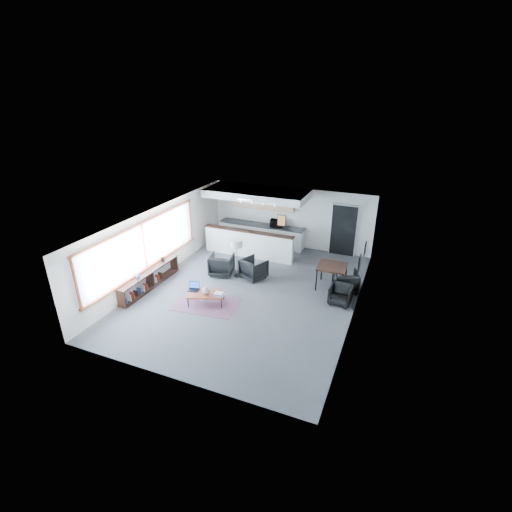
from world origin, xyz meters
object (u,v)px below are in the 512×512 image
at_px(coffee_table, 206,294).
at_px(book_stack, 219,294).
at_px(ceramic_pot, 206,291).
at_px(dining_chair_near, 340,295).
at_px(armchair_left, 222,264).
at_px(microwave, 277,222).
at_px(armchair_right, 254,268).
at_px(dining_table, 332,268).
at_px(laptop, 194,287).
at_px(floor_lamp, 237,245).
at_px(dining_chair_far, 345,282).

relative_size(coffee_table, book_stack, 3.82).
xyz_separation_m(coffee_table, ceramic_pot, (0.04, -0.05, 0.16)).
bearing_deg(dining_chair_near, armchair_left, 177.53).
height_order(armchair_left, dining_chair_near, armchair_left).
height_order(ceramic_pot, book_stack, ceramic_pot).
bearing_deg(book_stack, dining_chair_near, 24.68).
relative_size(dining_chair_near, microwave, 1.06).
bearing_deg(ceramic_pot, dining_chair_near, 23.67).
relative_size(armchair_right, dining_table, 0.83).
height_order(laptop, armchair_left, armchair_left).
height_order(coffee_table, floor_lamp, floor_lamp).
bearing_deg(book_stack, dining_chair_far, 35.24).
height_order(coffee_table, dining_table, dining_table).
height_order(armchair_left, microwave, microwave).
relative_size(laptop, dining_chair_far, 0.60).
xyz_separation_m(armchair_left, dining_table, (3.98, 0.56, 0.32)).
height_order(dining_table, dining_chair_far, dining_table).
bearing_deg(dining_chair_far, armchair_right, -15.59).
bearing_deg(floor_lamp, book_stack, -80.47).
height_order(coffee_table, armchair_right, armchair_right).
height_order(laptop, dining_table, dining_table).
xyz_separation_m(laptop, dining_chair_near, (4.46, 1.59, -0.15)).
bearing_deg(microwave, coffee_table, -104.81).
height_order(dining_table, dining_chair_near, dining_table).
bearing_deg(armchair_right, laptop, 83.90).
distance_m(ceramic_pot, floor_lamp, 2.30).
bearing_deg(laptop, coffee_table, -24.86).
distance_m(laptop, floor_lamp, 2.28).
distance_m(ceramic_pot, dining_chair_far, 4.71).
height_order(book_stack, armchair_right, armchair_right).
bearing_deg(book_stack, laptop, 178.41).
xyz_separation_m(book_stack, armchair_right, (0.26, 2.18, -0.01)).
xyz_separation_m(dining_chair_far, microwave, (-3.49, 2.82, 0.78)).
bearing_deg(book_stack, ceramic_pot, -165.55).
xyz_separation_m(coffee_table, floor_lamp, (0.11, 2.12, 0.91)).
height_order(coffee_table, dining_chair_near, dining_chair_near).
xyz_separation_m(laptop, ceramic_pot, (0.53, -0.13, 0.06)).
bearing_deg(floor_lamp, dining_table, 8.71).
distance_m(coffee_table, armchair_right, 2.35).
height_order(ceramic_pot, dining_chair_near, ceramic_pot).
relative_size(dining_chair_near, dining_chair_far, 0.86).
distance_m(coffee_table, armchair_left, 2.13).
distance_m(book_stack, armchair_right, 2.20).
bearing_deg(microwave, armchair_right, -95.37).
relative_size(armchair_right, dining_chair_far, 1.19).
relative_size(coffee_table, floor_lamp, 0.89).
xyz_separation_m(floor_lamp, dining_chair_far, (3.87, 0.42, -0.91)).
relative_size(laptop, armchair_left, 0.48).
height_order(dining_table, microwave, microwave).
bearing_deg(coffee_table, dining_chair_near, 2.66).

